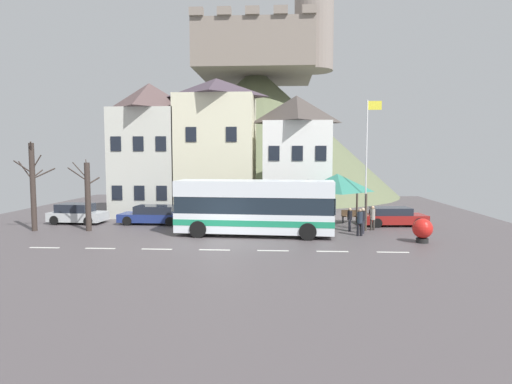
# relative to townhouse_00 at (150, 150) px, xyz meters

# --- Properties ---
(ground_plane) EXTENTS (40.00, 60.00, 0.07)m
(ground_plane) POSITION_rel_townhouse_00_xyz_m (7.35, -11.88, -5.39)
(ground_plane) COLOR #514A4D
(townhouse_00) EXTENTS (5.18, 5.83, 10.72)m
(townhouse_00) POSITION_rel_townhouse_00_xyz_m (0.00, 0.00, 0.00)
(townhouse_00) COLOR beige
(townhouse_00) RESTS_ON ground_plane
(townhouse_01) EXTENTS (6.04, 5.44, 11.02)m
(townhouse_01) POSITION_rel_townhouse_00_xyz_m (5.53, -0.19, 0.15)
(townhouse_01) COLOR beige
(townhouse_01) RESTS_ON ground_plane
(townhouse_02) EXTENTS (5.16, 5.75, 9.63)m
(townhouse_02) POSITION_rel_townhouse_00_xyz_m (11.93, -0.04, -0.55)
(townhouse_02) COLOR white
(townhouse_02) RESTS_ON ground_plane
(hilltop_castle) EXTENTS (35.43, 35.43, 24.85)m
(hilltop_castle) POSITION_rel_townhouse_00_xyz_m (7.56, 20.28, 3.27)
(hilltop_castle) COLOR #616A4B
(hilltop_castle) RESTS_ON ground_plane
(transit_bus) EXTENTS (9.63, 3.12, 3.34)m
(transit_bus) POSITION_rel_townhouse_00_xyz_m (9.17, -8.98, -3.68)
(transit_bus) COLOR white
(transit_bus) RESTS_ON ground_plane
(bus_shelter) EXTENTS (3.60, 3.60, 3.62)m
(bus_shelter) POSITION_rel_townhouse_00_xyz_m (14.56, -5.27, -2.37)
(bus_shelter) COLOR #473D33
(bus_shelter) RESTS_ON ground_plane
(parked_car_00) EXTENTS (3.95, 2.21, 1.41)m
(parked_car_00) POSITION_rel_townhouse_00_xyz_m (-3.88, -4.97, -4.67)
(parked_car_00) COLOR silver
(parked_car_00) RESTS_ON ground_plane
(parked_car_01) EXTENTS (4.43, 2.28, 1.27)m
(parked_car_01) POSITION_rel_townhouse_00_xyz_m (18.50, -4.69, -4.73)
(parked_car_01) COLOR maroon
(parked_car_01) RESTS_ON ground_plane
(parked_car_02) EXTENTS (4.65, 2.11, 1.30)m
(parked_car_02) POSITION_rel_townhouse_00_xyz_m (1.69, -4.92, -4.72)
(parked_car_02) COLOR navy
(parked_car_02) RESTS_ON ground_plane
(pedestrian_00) EXTENTS (0.31, 0.31, 1.51)m
(pedestrian_00) POSITION_rel_townhouse_00_xyz_m (15.16, -7.15, -4.48)
(pedestrian_00) COLOR #2D2D38
(pedestrian_00) RESTS_ON ground_plane
(pedestrian_01) EXTENTS (0.32, 0.34, 1.61)m
(pedestrian_01) POSITION_rel_townhouse_00_xyz_m (15.83, -7.95, -4.44)
(pedestrian_01) COLOR #2D2D38
(pedestrian_01) RESTS_ON ground_plane
(pedestrian_02) EXTENTS (0.33, 0.32, 1.59)m
(pedestrian_02) POSITION_rel_townhouse_00_xyz_m (16.70, -6.68, -4.47)
(pedestrian_02) COLOR #38332D
(pedestrian_02) RESTS_ON ground_plane
(pedestrian_03) EXTENTS (0.37, 0.33, 1.65)m
(pedestrian_03) POSITION_rel_townhouse_00_xyz_m (15.49, -8.79, -4.46)
(pedestrian_03) COLOR black
(pedestrian_03) RESTS_ON ground_plane
(public_bench) EXTENTS (1.72, 0.48, 0.87)m
(public_bench) POSITION_rel_townhouse_00_xyz_m (16.04, -3.25, -4.88)
(public_bench) COLOR brown
(public_bench) RESTS_ON ground_plane
(flagpole) EXTENTS (0.95, 0.10, 8.39)m
(flagpole) POSITION_rel_townhouse_00_xyz_m (16.30, -6.58, -0.58)
(flagpole) COLOR silver
(flagpole) RESTS_ON ground_plane
(harbour_buoy) EXTENTS (1.10, 1.10, 1.35)m
(harbour_buoy) POSITION_rel_townhouse_00_xyz_m (18.60, -10.68, -4.61)
(harbour_buoy) COLOR black
(harbour_buoy) RESTS_ON ground_plane
(bare_tree_00) EXTENTS (1.93, 1.62, 5.72)m
(bare_tree_00) POSITION_rel_townhouse_00_xyz_m (-5.13, -8.24, -2.44)
(bare_tree_00) COLOR #382D28
(bare_tree_00) RESTS_ON ground_plane
(bare_tree_01) EXTENTS (1.47, 1.63, 4.60)m
(bare_tree_01) POSITION_rel_townhouse_00_xyz_m (-1.64, -8.03, -3.09)
(bare_tree_01) COLOR #382D28
(bare_tree_01) RESTS_ON ground_plane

